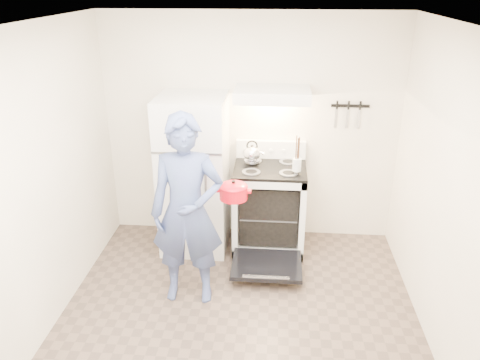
% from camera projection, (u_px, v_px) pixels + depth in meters
% --- Properties ---
extents(floor, '(3.60, 3.60, 0.00)m').
position_uv_depth(floor, '(236.00, 334.00, 3.98)').
color(floor, brown).
rests_on(floor, ground).
extents(back_wall, '(3.20, 0.02, 2.50)m').
position_uv_depth(back_wall, '(251.00, 130.00, 5.12)').
color(back_wall, '#F2E5CE').
rests_on(back_wall, ground).
extents(refrigerator, '(0.70, 0.70, 1.70)m').
position_uv_depth(refrigerator, '(194.00, 174.00, 5.01)').
color(refrigerator, white).
rests_on(refrigerator, floor).
extents(stove_body, '(0.76, 0.65, 0.92)m').
position_uv_depth(stove_body, '(269.00, 209.00, 5.12)').
color(stove_body, white).
rests_on(stove_body, floor).
extents(cooktop, '(0.76, 0.65, 0.03)m').
position_uv_depth(cooktop, '(270.00, 169.00, 4.93)').
color(cooktop, black).
rests_on(cooktop, stove_body).
extents(backsplash, '(0.76, 0.07, 0.20)m').
position_uv_depth(backsplash, '(271.00, 149.00, 5.15)').
color(backsplash, white).
rests_on(backsplash, cooktop).
extents(oven_door, '(0.70, 0.54, 0.04)m').
position_uv_depth(oven_door, '(267.00, 265.00, 4.72)').
color(oven_door, black).
rests_on(oven_door, floor).
extents(oven_rack, '(0.60, 0.52, 0.01)m').
position_uv_depth(oven_rack, '(269.00, 210.00, 5.13)').
color(oven_rack, slate).
rests_on(oven_rack, stove_body).
extents(range_hood, '(0.76, 0.50, 0.12)m').
position_uv_depth(range_hood, '(272.00, 94.00, 4.69)').
color(range_hood, white).
rests_on(range_hood, back_wall).
extents(knife_strip, '(0.40, 0.02, 0.03)m').
position_uv_depth(knife_strip, '(350.00, 106.00, 4.91)').
color(knife_strip, black).
rests_on(knife_strip, back_wall).
extents(pizza_stone, '(0.31, 0.31, 0.02)m').
position_uv_depth(pizza_stone, '(260.00, 212.00, 5.07)').
color(pizza_stone, '#926E4F').
rests_on(pizza_stone, oven_rack).
extents(tea_kettle, '(0.22, 0.18, 0.27)m').
position_uv_depth(tea_kettle, '(252.00, 153.00, 4.95)').
color(tea_kettle, silver).
rests_on(tea_kettle, cooktop).
extents(utensil_jar, '(0.09, 0.09, 0.13)m').
position_uv_depth(utensil_jar, '(297.00, 165.00, 4.74)').
color(utensil_jar, silver).
rests_on(utensil_jar, cooktop).
extents(person, '(0.67, 0.45, 1.78)m').
position_uv_depth(person, '(187.00, 212.00, 4.12)').
color(person, '#3A4178').
rests_on(person, floor).
extents(dutch_oven, '(0.33, 0.26, 0.22)m').
position_uv_depth(dutch_oven, '(233.00, 192.00, 4.36)').
color(dutch_oven, red).
rests_on(dutch_oven, person).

